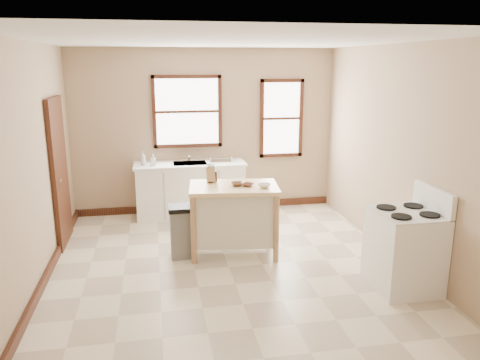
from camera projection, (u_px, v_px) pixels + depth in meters
name	position (u px, v px, depth m)	size (l,w,h in m)	color
floor	(229.00, 267.00, 6.02)	(5.00, 5.00, 0.00)	#F3E4C0
ceiling	(227.00, 40.00, 5.33)	(5.00, 5.00, 0.00)	white
wall_back	(205.00, 132.00, 8.06)	(4.50, 0.04, 2.80)	tan
wall_left	(32.00, 168.00, 5.28)	(0.04, 5.00, 2.80)	tan
wall_right	(399.00, 154.00, 6.07)	(0.04, 5.00, 2.80)	tan
window_main	(187.00, 112.00, 7.90)	(1.17, 0.06, 1.22)	black
window_side	(281.00, 118.00, 8.23)	(0.77, 0.06, 1.37)	black
door_left	(60.00, 172.00, 6.61)	(0.06, 0.90, 2.10)	black
baseboard_back	(207.00, 206.00, 8.36)	(4.50, 0.04, 0.12)	black
baseboard_left	(46.00, 277.00, 5.61)	(0.04, 5.00, 0.12)	black
sink_counter	(191.00, 189.00, 7.95)	(1.86, 0.62, 0.92)	white
faucet	(189.00, 155.00, 7.98)	(0.03, 0.03, 0.22)	silver
soap_bottle_a	(143.00, 158.00, 7.64)	(0.09, 0.09, 0.23)	#B2B2B2
soap_bottle_b	(153.00, 160.00, 7.64)	(0.08, 0.08, 0.17)	#B2B2B2
dish_rack	(220.00, 159.00, 7.95)	(0.37, 0.28, 0.09)	silver
kitchen_island	(234.00, 220.00, 6.36)	(1.17, 0.75, 0.96)	#F3DB8F
knife_block	(211.00, 175.00, 6.39)	(0.10, 0.10, 0.20)	tan
pepper_grinder	(216.00, 177.00, 6.42)	(0.04, 0.04, 0.15)	#3D2210
bowl_a	(237.00, 184.00, 6.24)	(0.18, 0.18, 0.04)	brown
bowl_b	(248.00, 185.00, 6.21)	(0.15, 0.15, 0.04)	brown
bowl_c	(264.00, 186.00, 6.14)	(0.16, 0.16, 0.05)	white
trash_bin	(183.00, 231.00, 6.26)	(0.37, 0.31, 0.71)	slate
gas_stove	(405.00, 239.00, 5.34)	(0.74, 0.75, 1.19)	white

